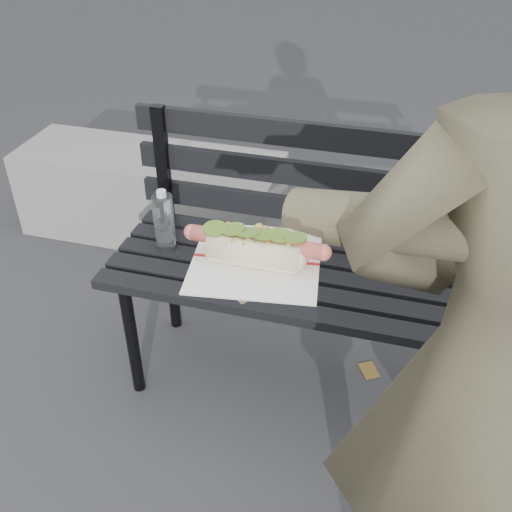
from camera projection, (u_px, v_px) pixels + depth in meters
The scene contains 4 objects.
park_bench at pixel (352, 254), 1.81m from camera, with size 1.50×0.44×0.88m.
concrete_block at pixel (152, 194), 2.78m from camera, with size 1.20×0.40×0.40m, color slate.
person at pixel (503, 384), 1.00m from camera, with size 0.59×0.39×1.63m, color #47412F.
held_hotdog at pixel (396, 237), 0.88m from camera, with size 0.63×0.30×0.20m.
Camera 1 is at (0.09, -0.65, 1.56)m, focal length 42.00 mm.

